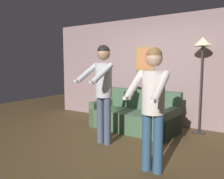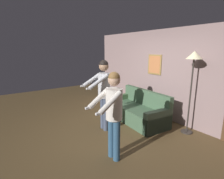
% 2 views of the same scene
% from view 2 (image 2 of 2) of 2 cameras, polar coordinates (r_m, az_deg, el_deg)
% --- Properties ---
extents(ground_plane, '(12.00, 12.00, 0.00)m').
position_cam_2_polar(ground_plane, '(4.39, -0.20, -14.62)').
color(ground_plane, brown).
extents(back_wall_assembly, '(6.40, 0.10, 2.60)m').
position_cam_2_polar(back_wall_assembly, '(5.31, 17.47, 4.43)').
color(back_wall_assembly, gray).
rests_on(back_wall_assembly, ground_plane).
extents(couch, '(1.97, 1.01, 0.87)m').
position_cam_2_polar(couch, '(5.17, 8.26, -7.03)').
color(couch, '#405D42').
rests_on(couch, ground_plane).
extents(torchiere_lamp, '(0.37, 0.37, 2.00)m').
position_cam_2_polar(torchiere_lamp, '(4.47, 25.07, 7.59)').
color(torchiere_lamp, '#332D28').
rests_on(torchiere_lamp, ground_plane).
extents(person_standing_left, '(0.47, 0.71, 1.79)m').
position_cam_2_polar(person_standing_left, '(4.33, -2.84, 0.42)').
color(person_standing_left, '#424D63').
rests_on(person_standing_left, ground_plane).
extents(person_standing_right, '(0.44, 0.64, 1.66)m').
position_cam_2_polar(person_standing_right, '(3.14, 0.43, -6.28)').
color(person_standing_right, '#2D4F6C').
rests_on(person_standing_right, ground_plane).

